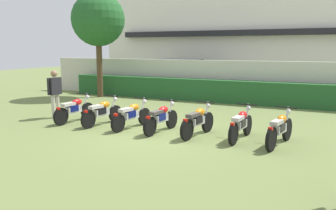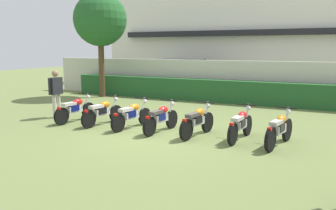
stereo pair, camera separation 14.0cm
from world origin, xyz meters
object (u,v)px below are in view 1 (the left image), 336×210
Objects in this scene: parked_car at (181,75)px; motorcycle_in_row_0 at (74,109)px; motorcycle_in_row_4 at (198,121)px; motorcycle_in_row_2 at (131,115)px; motorcycle_in_row_1 at (102,112)px; motorcycle_in_row_5 at (241,124)px; motorcycle_in_row_6 at (280,129)px; tree_near_inspector at (98,20)px; inspector_person at (55,90)px; motorcycle_in_row_3 at (161,118)px.

motorcycle_in_row_0 is at bearing -93.77° from parked_car.
parked_car is at bearing 34.20° from motorcycle_in_row_4.
motorcycle_in_row_2 is (2.29, 0.02, -0.01)m from motorcycle_in_row_0.
motorcycle_in_row_5 reaches higher than motorcycle_in_row_1.
motorcycle_in_row_2 is at bearing 97.50° from motorcycle_in_row_4.
motorcycle_in_row_4 reaches higher than motorcycle_in_row_0.
motorcycle_in_row_5 is 0.96× the size of motorcycle_in_row_6.
tree_near_inspector is at bearing 44.58° from motorcycle_in_row_1.
motorcycle_in_row_4 is 1.24m from motorcycle_in_row_5.
motorcycle_in_row_3 is at bearing -3.97° from inspector_person.
motorcycle_in_row_6 is at bearing -29.51° from tree_near_inspector.
motorcycle_in_row_5 reaches higher than motorcycle_in_row_2.
inspector_person is (1.96, -5.33, -2.89)m from tree_near_inspector.
inspector_person is (-1.12, 0.28, 0.59)m from motorcycle_in_row_0.
motorcycle_in_row_5 is at bearing 91.33° from motorcycle_in_row_6.
motorcycle_in_row_2 is 1.08× the size of inspector_person.
inspector_person reaches higher than motorcycle_in_row_1.
motorcycle_in_row_5 is at bearing -1.18° from inspector_person.
motorcycle_in_row_0 is 1.14m from motorcycle_in_row_1.
motorcycle_in_row_0 is 1.07× the size of inspector_person.
motorcycle_in_row_4 is at bearing 99.88° from motorcycle_in_row_5.
parked_car reaches higher than motorcycle_in_row_1.
motorcycle_in_row_2 is (5.38, -5.59, -3.49)m from tree_near_inspector.
motorcycle_in_row_6 is (1.07, -0.15, 0.01)m from motorcycle_in_row_5.
motorcycle_in_row_5 is (4.64, 0.11, 0.01)m from motorcycle_in_row_1.
motorcycle_in_row_3 is (3.37, -0.03, -0.00)m from motorcycle_in_row_0.
motorcycle_in_row_2 is (2.75, -10.08, -0.50)m from parked_car.
motorcycle_in_row_2 is (1.15, -0.01, -0.00)m from motorcycle_in_row_1.
motorcycle_in_row_4 reaches higher than motorcycle_in_row_2.
inspector_person is at bearing -100.22° from parked_car.
tree_near_inspector is at bearing 61.53° from motorcycle_in_row_4.
motorcycle_in_row_0 is 4.54m from motorcycle_in_row_4.
motorcycle_in_row_3 is at bearing -75.64° from parked_car.
motorcycle_in_row_6 is at bearing -60.49° from parked_car.
tree_near_inspector is at bearing 110.22° from inspector_person.
inspector_person reaches higher than motorcycle_in_row_6.
motorcycle_in_row_6 reaches higher than motorcycle_in_row_2.
motorcycle_in_row_3 is 0.95× the size of motorcycle_in_row_6.
parked_car is 2.49× the size of motorcycle_in_row_2.
motorcycle_in_row_1 is at bearing -6.41° from inspector_person.
motorcycle_in_row_4 is at bearing -69.99° from parked_car.
tree_near_inspector is 10.09m from motorcycle_in_row_4.
parked_car is 11.75m from motorcycle_in_row_5.
motorcycle_in_row_4 is 5.70m from inspector_person.
motorcycle_in_row_6 is at bearing -85.95° from motorcycle_in_row_0.
motorcycle_in_row_2 is 3.49m from motorcycle_in_row_5.
motorcycle_in_row_4 is (1.17, 0.03, 0.01)m from motorcycle_in_row_3.
motorcycle_in_row_3 reaches higher than motorcycle_in_row_1.
motorcycle_in_row_0 is 1.02× the size of motorcycle_in_row_4.
motorcycle_in_row_6 is at bearing -82.73° from motorcycle_in_row_2.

